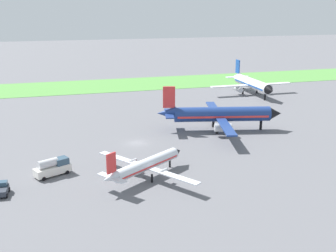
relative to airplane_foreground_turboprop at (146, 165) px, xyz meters
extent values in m
plane|color=slate|center=(2.49, 19.76, -2.56)|extent=(600.00, 600.00, 0.00)
cube|color=#549342|center=(2.49, 91.38, -2.52)|extent=(360.00, 28.00, 0.08)
cylinder|color=silver|center=(0.34, 0.23, -0.02)|extent=(13.83, 10.32, 2.12)
cone|color=black|center=(7.36, 4.99, -0.02)|extent=(2.92, 2.91, 2.08)
cone|color=silver|center=(-7.03, -4.77, 0.25)|extent=(3.53, 3.25, 1.91)
cube|color=red|center=(0.34, 0.23, -0.17)|extent=(13.15, 9.88, 0.30)
cube|color=silver|center=(-3.28, 4.82, -0.39)|extent=(7.77, 10.48, 0.21)
cube|color=silver|center=(3.26, -4.83, -0.39)|extent=(7.77, 10.48, 0.21)
cylinder|color=#B7BABF|center=(-1.61, 3.41, -0.39)|extent=(1.78, 1.51, 0.68)
cylinder|color=#B7BABF|center=(2.58, -2.76, -0.39)|extent=(1.78, 1.51, 0.68)
cube|color=red|center=(-6.68, -4.53, 2.74)|extent=(1.72, 1.28, 3.39)
cube|color=silver|center=(-7.51, -3.30, 0.20)|extent=(2.72, 3.17, 0.17)
cube|color=silver|center=(-5.85, -5.76, 0.20)|extent=(2.72, 3.17, 0.17)
cylinder|color=black|center=(5.61, 3.80, -1.82)|extent=(0.38, 0.38, 1.48)
cylinder|color=black|center=(-1.72, 1.37, -1.82)|extent=(0.38, 0.38, 1.48)
cylinder|color=black|center=(0.64, -2.10, -1.82)|extent=(0.38, 0.38, 1.48)
cylinder|color=white|center=(51.82, 60.55, 1.33)|extent=(3.58, 22.42, 3.42)
cone|color=black|center=(51.74, 48.11, 1.33)|extent=(3.37, 3.13, 3.35)
cone|color=white|center=(51.91, 73.61, 1.76)|extent=(3.11, 4.38, 3.08)
cube|color=#19479E|center=(51.82, 60.55, 1.07)|extent=(3.64, 21.17, 0.48)
cube|color=white|center=(59.29, 61.12, 0.73)|extent=(14.94, 2.28, 0.34)
cube|color=white|center=(44.36, 61.22, 0.73)|extent=(14.94, 2.28, 0.34)
cylinder|color=#B7BABF|center=(56.60, 61.13, -0.49)|extent=(1.91, 3.75, 1.88)
cylinder|color=#B7BABF|center=(47.05, 61.20, -0.49)|extent=(1.91, 3.75, 1.88)
cube|color=#19479E|center=(51.91, 72.99, 5.53)|extent=(0.43, 2.80, 4.98)
cube|color=white|center=(54.09, 72.97, 1.67)|extent=(4.37, 1.90, 0.27)
cube|color=white|center=(49.73, 73.00, 1.67)|extent=(4.37, 1.90, 0.27)
cylinder|color=black|center=(51.76, 51.22, -1.47)|extent=(0.62, 0.62, 2.18)
cylinder|color=black|center=(54.52, 62.08, -1.47)|extent=(0.62, 0.62, 2.18)
cylinder|color=black|center=(49.15, 62.12, -1.47)|extent=(0.62, 0.62, 2.18)
cylinder|color=navy|center=(24.82, 23.78, 1.54)|extent=(23.83, 8.77, 3.61)
cone|color=black|center=(37.61, 20.86, 1.54)|extent=(3.99, 4.18, 3.54)
cone|color=navy|center=(11.38, 26.85, 1.99)|extent=(5.20, 4.19, 3.25)
cube|color=red|center=(24.82, 23.78, 1.27)|extent=(22.57, 8.55, 0.51)
cube|color=navy|center=(25.93, 31.61, 0.91)|extent=(5.74, 15.86, 0.36)
cube|color=navy|center=(22.42, 16.25, 0.91)|extent=(5.74, 15.86, 0.36)
cylinder|color=#B7BABF|center=(25.30, 28.84, -0.38)|extent=(4.28, 2.81, 1.98)
cylinder|color=#B7BABF|center=(23.05, 19.02, -0.38)|extent=(4.28, 2.81, 1.98)
cube|color=red|center=(12.02, 26.70, 5.97)|extent=(2.97, 1.08, 5.25)
cube|color=navy|center=(12.53, 28.94, 1.90)|extent=(2.94, 4.92, 0.29)
cube|color=navy|center=(11.51, 24.46, 1.90)|extent=(2.94, 4.92, 0.29)
cylinder|color=black|center=(34.41, 21.59, -1.41)|extent=(0.65, 0.65, 2.30)
cylinder|color=black|center=(23.85, 26.91, -1.41)|extent=(0.65, 0.65, 2.30)
cylinder|color=black|center=(22.59, 21.39, -1.41)|extent=(0.65, 0.65, 2.30)
cube|color=white|center=(-16.04, 5.85, -1.51)|extent=(6.90, 4.94, 1.40)
cylinder|color=silver|center=(-16.74, 5.52, -0.04)|extent=(3.89, 2.91, 1.54)
cube|color=#334C60|center=(-14.39, 6.63, -0.21)|extent=(2.98, 2.82, 1.20)
cylinder|color=black|center=(-14.49, 7.91, -2.21)|extent=(0.74, 0.52, 0.70)
cylinder|color=black|center=(-13.47, 5.74, -2.21)|extent=(0.74, 0.52, 0.70)
cylinder|color=black|center=(-18.61, 5.97, -2.21)|extent=(0.74, 0.52, 0.70)
cylinder|color=black|center=(-17.59, 3.80, -2.21)|extent=(0.74, 0.52, 0.70)
cube|color=#2D333D|center=(-24.12, -0.29, -1.76)|extent=(2.05, 3.72, 0.90)
cube|color=#334C60|center=(-24.05, 0.72, -0.96)|extent=(1.60, 1.40, 0.70)
cylinder|color=black|center=(-23.13, 0.91, -2.21)|extent=(0.30, 0.72, 0.70)
cylinder|color=black|center=(-23.31, -1.61, -2.21)|extent=(0.30, 0.72, 0.70)
camera|label=1|loc=(-14.89, -66.79, 27.14)|focal=44.02mm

